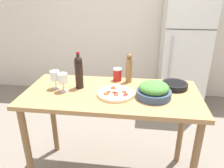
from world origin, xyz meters
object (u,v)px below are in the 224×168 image
at_px(pepper_mill, 129,69).
at_px(wine_bottle, 79,71).
at_px(homemade_pizza, 116,93).
at_px(wine_glass_near, 63,79).
at_px(salt_canister, 117,74).
at_px(cast_iron_skillet, 174,85).
at_px(refrigerator, 183,52).
at_px(salad_bowl, 154,90).
at_px(wine_glass_far, 55,76).

bearing_deg(pepper_mill, wine_bottle, -155.81).
bearing_deg(homemade_pizza, wine_glass_near, 177.52).
bearing_deg(wine_glass_near, homemade_pizza, -2.48).
bearing_deg(wine_bottle, wine_glass_near, -142.45).
bearing_deg(homemade_pizza, pepper_mill, 73.27).
height_order(wine_glass_near, salt_canister, wine_glass_near).
xyz_separation_m(wine_bottle, cast_iron_skillet, (0.81, 0.10, -0.12)).
relative_size(refrigerator, pepper_mill, 6.37).
relative_size(wine_glass_near, salad_bowl, 0.57).
bearing_deg(wine_glass_near, wine_bottle, 37.55).
distance_m(refrigerator, pepper_mill, 1.54).
relative_size(refrigerator, cast_iron_skillet, 5.02).
bearing_deg(wine_bottle, pepper_mill, 24.19).
xyz_separation_m(wine_glass_near, cast_iron_skillet, (0.93, 0.19, -0.09)).
bearing_deg(pepper_mill, salad_bowl, -54.09).
height_order(pepper_mill, salad_bowl, pepper_mill).
bearing_deg(cast_iron_skillet, wine_glass_far, -172.24).
distance_m(refrigerator, cast_iron_skillet, 1.48).
xyz_separation_m(wine_glass_near, pepper_mill, (0.53, 0.27, 0.02)).
relative_size(wine_glass_near, cast_iron_skillet, 0.47).
bearing_deg(pepper_mill, refrigerator, 61.99).
height_order(wine_bottle, wine_glass_far, wine_bottle).
xyz_separation_m(pepper_mill, cast_iron_skillet, (0.40, -0.09, -0.10)).
bearing_deg(refrigerator, wine_glass_far, -130.16).
distance_m(refrigerator, wine_bottle, 1.92).
relative_size(wine_glass_far, homemade_pizza, 0.52).
bearing_deg(homemade_pizza, wine_glass_far, 172.78).
distance_m(wine_glass_far, cast_iron_skillet, 1.03).
bearing_deg(wine_glass_near, wine_glass_far, 150.66).
relative_size(wine_glass_near, pepper_mill, 0.59).
height_order(wine_glass_near, homemade_pizza, wine_glass_near).
bearing_deg(cast_iron_skillet, salt_canister, 167.78).
xyz_separation_m(wine_glass_far, pepper_mill, (0.61, 0.23, 0.02)).
bearing_deg(refrigerator, wine_bottle, -126.39).
height_order(wine_bottle, pepper_mill, wine_bottle).
relative_size(refrigerator, salt_canister, 14.53).
height_order(wine_glass_near, wine_glass_far, same).
xyz_separation_m(homemade_pizza, salt_canister, (-0.02, 0.31, 0.04)).
relative_size(wine_glass_far, salad_bowl, 0.57).
bearing_deg(cast_iron_skillet, refrigerator, 77.54).
distance_m(wine_glass_near, pepper_mill, 0.59).
bearing_deg(salad_bowl, homemade_pizza, 179.70).
relative_size(refrigerator, homemade_pizza, 5.67).
distance_m(pepper_mill, salad_bowl, 0.37).
bearing_deg(salad_bowl, wine_glass_far, 175.29).
height_order(wine_bottle, cast_iron_skillet, wine_bottle).
distance_m(wine_bottle, homemade_pizza, 0.37).
distance_m(refrigerator, salad_bowl, 1.72).
bearing_deg(wine_glass_far, wine_glass_near, -29.34).
distance_m(wine_glass_far, salt_canister, 0.57).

